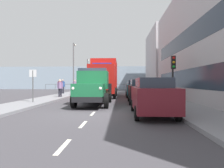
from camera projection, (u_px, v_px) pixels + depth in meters
The scene contains 22 objects.
ground_plane at pixel (107, 97), 18.94m from camera, with size 80.00×80.00×0.00m, color #423F44.
sidewalk_left at pixel (157, 97), 18.70m from camera, with size 2.49×38.73×0.15m, color gray.
sidewalk_right at pixel (58, 96), 19.18m from camera, with size 2.49×38.73×0.15m, color gray.
road_centreline_markings at pixel (107, 98), 18.60m from camera, with size 0.12×35.26×0.01m.
building_far_block at pixel (177, 61), 31.43m from camera, with size 8.87×10.91×10.02m.
sea_horizon at pixel (115, 78), 41.26m from camera, with size 80.00×0.80×5.00m, color #8C9EAD.
seawall_railing at pixel (114, 85), 37.67m from camera, with size 28.08×0.08×1.20m.
truck_vintage_green at pixel (93, 88), 12.37m from camera, with size 2.17×5.64×2.43m.
lorry_cargo_red at pixel (105, 77), 20.12m from camera, with size 2.58×8.20×3.87m.
car_maroon_kerbside_near at pixel (152, 96), 8.62m from camera, with size 1.79×3.94×1.72m.
car_black_kerbside_1 at pixel (141, 91), 13.72m from camera, with size 1.78×3.92×1.72m.
car_teal_kerbside_2 at pixel (135, 88), 19.52m from camera, with size 1.81×4.30×1.72m.
car_silver_oppositeside_0 at pixel (85, 88), 22.04m from camera, with size 1.85×4.62×1.72m.
car_red_oppositeside_1 at pixel (93, 87), 27.87m from camera, with size 1.84×4.00×1.72m.
pedestrian_couple_a at pixel (60, 87), 17.76m from camera, with size 0.53×0.34×1.61m.
pedestrian_with_bag at pixel (60, 86), 20.92m from camera, with size 0.53×0.34×1.72m.
pedestrian_by_lamp at pixel (63, 85), 22.99m from camera, with size 0.53×0.34×1.73m.
pedestrian_near_railing at pixel (75, 85), 25.41m from camera, with size 0.53×0.34×1.70m.
traffic_light_near at pixel (173, 69), 13.01m from camera, with size 0.28×0.41×3.20m.
lamp_post_promenade at pixel (74, 63), 25.84m from camera, with size 0.32×1.14×6.79m.
lamp_post_far at pixel (88, 71), 36.40m from camera, with size 0.32×1.14×5.87m.
street_sign at pixel (33, 80), 12.99m from camera, with size 0.50×0.07×2.25m.
Camera 1 is at (-1.37, 9.56, 1.53)m, focal length 30.18 mm.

